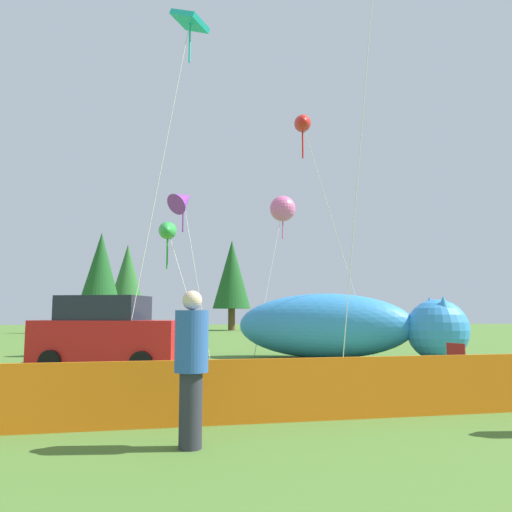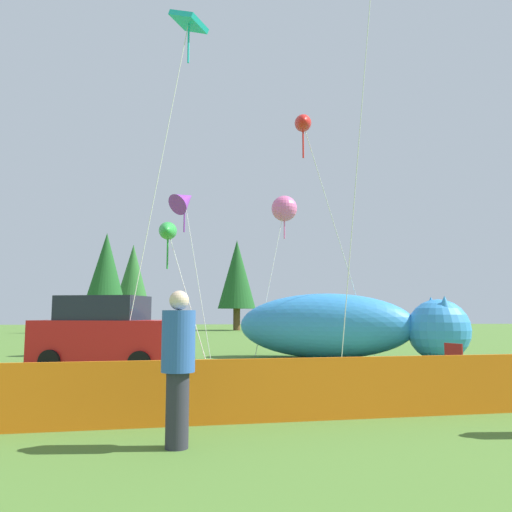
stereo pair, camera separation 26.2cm
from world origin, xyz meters
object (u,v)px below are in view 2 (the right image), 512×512
at_px(spectator_in_red_shirt, 178,361).
at_px(kite_purple_delta, 185,200).
at_px(folding_chair, 459,361).
at_px(kite_red_lizard, 303,124).
at_px(inflatable_cat, 345,328).
at_px(kite_pink_octopus, 284,209).
at_px(kite_teal_diamond, 188,29).
at_px(parked_car, 108,334).
at_px(kite_green_fish, 168,231).

distance_m(spectator_in_red_shirt, kite_purple_delta, 14.37).
relative_size(folding_chair, kite_red_lizard, 0.10).
relative_size(inflatable_cat, kite_pink_octopus, 1.21).
xyz_separation_m(kite_purple_delta, kite_red_lizard, (4.38, -2.45, 2.36)).
bearing_deg(spectator_in_red_shirt, kite_teal_diamond, 93.12).
xyz_separation_m(parked_car, kite_purple_delta, (1.80, 5.07, 5.06)).
bearing_deg(kite_purple_delta, kite_pink_octopus, 13.51).
relative_size(parked_car, kite_red_lizard, 0.49).
height_order(inflatable_cat, kite_teal_diamond, kite_teal_diamond).
bearing_deg(kite_pink_octopus, folding_chair, -74.91).
height_order(parked_car, folding_chair, parked_car).
xyz_separation_m(inflatable_cat, kite_red_lizard, (-1.49, -0.28, 7.37)).
distance_m(inflatable_cat, kite_green_fish, 7.09).
relative_size(parked_car, folding_chair, 4.76).
height_order(kite_green_fish, kite_teal_diamond, kite_teal_diamond).
height_order(inflatable_cat, kite_purple_delta, kite_purple_delta).
bearing_deg(spectator_in_red_shirt, kite_purple_delta, 93.26).
bearing_deg(kite_teal_diamond, parked_car, 168.88).
height_order(folding_chair, spectator_in_red_shirt, spectator_in_red_shirt).
bearing_deg(inflatable_cat, kite_red_lizard, -149.35).
bearing_deg(parked_car, kite_red_lizard, 37.68).
bearing_deg(spectator_in_red_shirt, folding_chair, 38.70).
bearing_deg(folding_chair, inflatable_cat, 78.80).
bearing_deg(folding_chair, kite_red_lizard, 92.00).
bearing_deg(folding_chair, spectator_in_red_shirt, -160.31).
xyz_separation_m(spectator_in_red_shirt, kite_teal_diamond, (-0.43, 7.94, 9.05)).
height_order(folding_chair, kite_teal_diamond, kite_teal_diamond).
height_order(parked_car, kite_purple_delta, kite_purple_delta).
height_order(parked_car, kite_teal_diamond, kite_teal_diamond).
bearing_deg(kite_red_lizard, kite_purple_delta, 150.76).
distance_m(inflatable_cat, kite_pink_octopus, 6.14).
bearing_deg(kite_purple_delta, parked_car, -109.51).
bearing_deg(folding_chair, kite_teal_diamond, 134.93).
bearing_deg(kite_purple_delta, kite_green_fish, -97.46).
distance_m(kite_pink_octopus, kite_red_lizard, 4.22).
bearing_deg(inflatable_cat, kite_teal_diamond, -128.95).
bearing_deg(kite_green_fish, kite_red_lizard, 4.62).
xyz_separation_m(inflatable_cat, kite_pink_octopus, (-1.71, 3.17, 4.96)).
xyz_separation_m(folding_chair, kite_purple_delta, (-6.75, 8.63, 5.55)).
bearing_deg(kite_green_fish, kite_teal_diamond, -75.16).
bearing_deg(kite_red_lizard, spectator_in_red_shirt, -108.22).
distance_m(kite_green_fish, kite_purple_delta, 3.33).
height_order(folding_chair, kite_pink_octopus, kite_pink_octopus).
relative_size(folding_chair, inflatable_cat, 0.12).
bearing_deg(kite_pink_octopus, kite_red_lizard, -86.31).
bearing_deg(kite_purple_delta, kite_red_lizard, -29.24).
distance_m(parked_car, kite_pink_octopus, 9.87).
bearing_deg(inflatable_cat, kite_green_fish, -153.84).
xyz_separation_m(parked_car, spectator_in_red_shirt, (2.56, -8.36, 0.01)).
relative_size(inflatable_cat, kite_purple_delta, 1.19).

